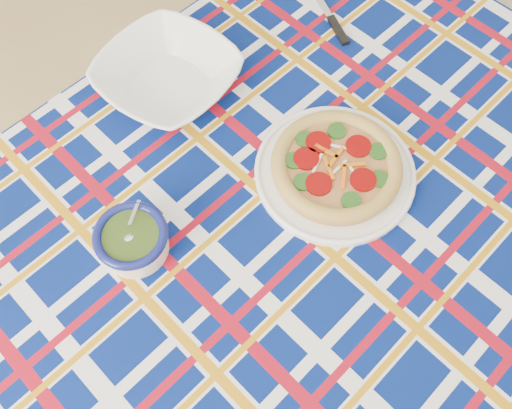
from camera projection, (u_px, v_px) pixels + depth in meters
dining_table at (253, 251)px, 1.12m from camera, size 1.80×1.32×0.77m
tablecloth at (253, 246)px, 1.09m from camera, size 1.84×1.36×0.11m
main_focaccia_plate at (336, 166)px, 1.08m from camera, size 0.33×0.33×0.06m
pesto_bowl at (132, 239)px, 1.00m from camera, size 0.16×0.16×0.08m
serving_bowl at (168, 76)px, 1.18m from camera, size 0.35×0.35×0.07m
table_knife at (321, 1)px, 1.32m from camera, size 0.07×0.22×0.01m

